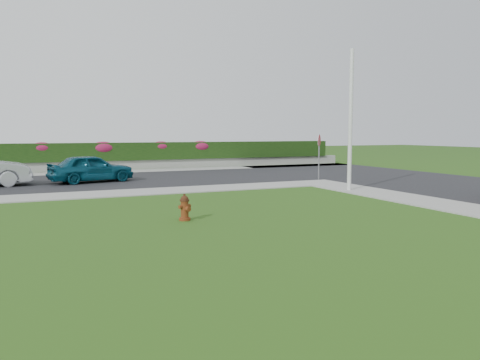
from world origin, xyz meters
name	(u,v)px	position (x,y,z in m)	size (l,w,h in m)	color
ground	(280,236)	(0.00, 0.00, 0.00)	(120.00, 120.00, 0.00)	black
street_far	(34,184)	(-5.00, 14.00, 0.02)	(26.00, 8.00, 0.04)	black
sidewalk_far	(3,199)	(-6.00, 9.00, 0.02)	(24.00, 2.00, 0.04)	gray
curb_corner	(319,183)	(7.00, 9.00, 0.02)	(2.00, 2.00, 0.04)	gray
sidewalk_beyond	(108,172)	(-1.00, 19.00, 0.02)	(34.00, 2.00, 0.04)	gray
retaining_wall	(104,166)	(-1.00, 20.50, 0.30)	(34.00, 0.40, 0.60)	gray
hedge	(103,152)	(-1.00, 20.60, 1.15)	(32.00, 0.90, 1.10)	black
fire_hydrant	(185,208)	(-1.38, 2.73, 0.34)	(0.37, 0.35, 0.71)	#551B0D
sedan_teal	(91,168)	(-2.54, 13.41, 0.69)	(1.53, 3.79, 1.29)	#0B4458
utility_pole	(351,121)	(6.53, 6.12, 2.79)	(0.16, 0.16, 5.58)	silver
stop_sign	(319,147)	(7.71, 10.07, 1.65)	(0.45, 0.44, 2.26)	slate
flower_clump_c	(42,148)	(-4.47, 20.50, 1.45)	(1.28, 0.82, 0.64)	#A21B4A
flower_clump_d	(103,148)	(-1.01, 20.50, 1.40)	(1.49, 0.96, 0.75)	#A21B4A
flower_clump_e	(161,146)	(2.60, 20.50, 1.45)	(1.25, 0.80, 0.63)	#A21B4A
flower_clump_f	(200,146)	(5.28, 20.50, 1.42)	(1.43, 0.92, 0.71)	#A21B4A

